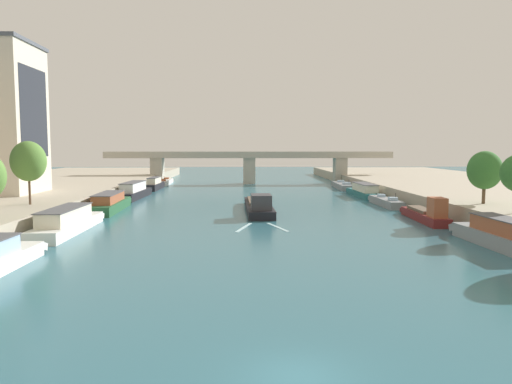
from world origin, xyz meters
name	(u,v)px	position (x,y,z in m)	size (l,w,h in m)	color
ground_plane	(298,378)	(0.00, 0.00, 0.00)	(400.00, 400.00, 0.00)	#2D6070
barge_midriver	(259,206)	(0.30, 46.64, 0.85)	(3.57, 18.80, 2.83)	black
wake_behind_barge	(261,227)	(0.06, 34.17, 0.01)	(5.60, 5.93, 0.03)	#A0CCD6
moored_boat_left_upstream	(67,222)	(-19.42, 31.80, 1.07)	(3.05, 15.43, 2.56)	silver
moored_boat_left_far	(110,203)	(-19.61, 48.49, 1.04)	(3.45, 14.74, 2.48)	#235633
moored_boat_left_lone	(134,191)	(-19.96, 65.16, 1.16)	(3.25, 15.40, 2.78)	black
moored_boat_left_gap_after	(155,184)	(-19.47, 82.30, 1.06)	(2.20, 11.77, 2.52)	black
moored_boat_left_second	(165,182)	(-19.66, 96.99, 0.53)	(2.66, 13.92, 2.10)	silver
moored_boat_right_downstream	(501,235)	(19.93, 22.86, 1.09)	(3.07, 13.32, 2.60)	gray
moored_boat_right_end	(426,214)	(19.21, 37.71, 0.89)	(2.52, 12.64, 3.12)	maroon
moored_boat_right_second	(386,202)	(19.16, 53.23, 0.57)	(2.22, 11.68, 2.18)	gray
moored_boat_right_lone	(364,191)	(19.40, 66.87, 0.97)	(3.02, 14.72, 2.33)	#23666B
moored_boat_right_gap_after	(343,186)	(19.30, 83.78, 0.58)	(3.35, 14.75, 2.20)	gray
tree_left_by_lamp	(28,161)	(-25.47, 37.52, 6.96)	(3.80, 3.80, 7.03)	brown
tree_right_by_lamp	(485,170)	(25.28, 36.66, 5.93)	(3.77, 3.77, 5.93)	brown
bridge_far	(249,163)	(0.00, 98.14, 4.88)	(67.15, 4.40, 7.54)	#ADA899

